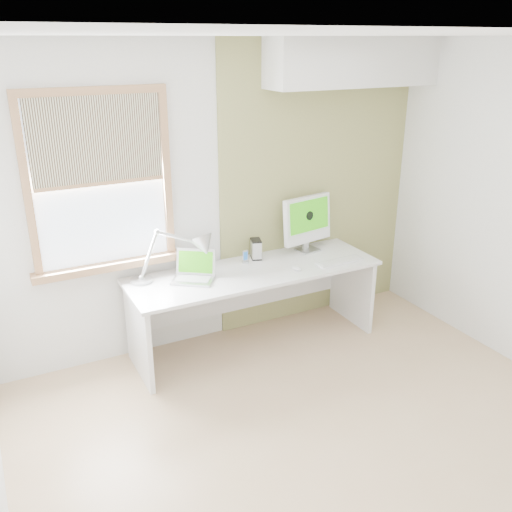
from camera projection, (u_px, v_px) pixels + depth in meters
room at (335, 266)px, 3.37m from camera, size 4.04×3.54×2.64m
accent_wall at (317, 185)px, 5.23m from camera, size 2.00×0.02×2.60m
soffit at (353, 61)px, 4.78m from camera, size 1.60×0.40×0.42m
window at (100, 184)px, 4.27m from camera, size 1.20×0.14×1.42m
desk at (251, 288)px, 4.91m from camera, size 2.20×0.70×0.73m
desk_lamp at (192, 250)px, 4.59m from camera, size 0.75×0.34×0.43m
laptop at (194, 272)px, 4.59m from camera, size 0.42×0.40×0.23m
phone_dock at (245, 259)px, 4.92m from camera, size 0.07×0.07×0.12m
external_drive at (256, 249)px, 5.01m from camera, size 0.12×0.16×0.18m
imac at (307, 221)px, 5.13m from camera, size 0.53×0.21×0.52m
keyboard at (340, 261)px, 4.94m from camera, size 0.46×0.15×0.02m
mouse at (297, 268)px, 4.77m from camera, size 0.09×0.11×0.03m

